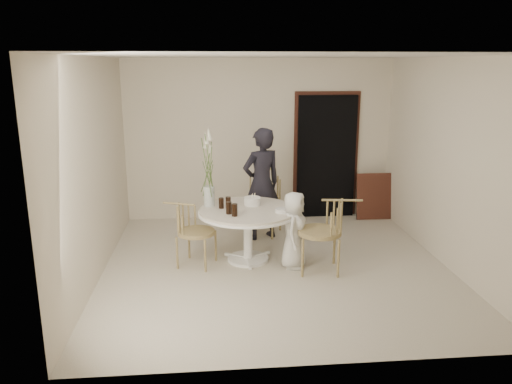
{
  "coord_description": "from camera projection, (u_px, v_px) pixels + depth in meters",
  "views": [
    {
      "loc": [
        -0.82,
        -6.11,
        2.62
      ],
      "look_at": [
        -0.24,
        0.3,
        0.95
      ],
      "focal_mm": 35.0,
      "sensor_mm": 36.0,
      "label": 1
    }
  ],
  "objects": [
    {
      "name": "cola_tumbler_a",
      "position": [
        229.0,
        208.0,
        6.41
      ],
      "size": [
        0.08,
        0.08,
        0.16
      ],
      "primitive_type": "cylinder",
      "rotation": [
        0.0,
        0.0,
        0.07
      ],
      "color": "black",
      "rests_on": "table"
    },
    {
      "name": "picture_frame",
      "position": [
        374.0,
        196.0,
        8.57
      ],
      "size": [
        0.6,
        0.19,
        0.79
      ],
      "primitive_type": "cube",
      "rotation": [
        -0.17,
        0.0,
        -0.01
      ],
      "color": "#52251C",
      "rests_on": "ground"
    },
    {
      "name": "birthday_cake",
      "position": [
        252.0,
        201.0,
        6.83
      ],
      "size": [
        0.23,
        0.23,
        0.16
      ],
      "rotation": [
        0.0,
        0.0,
        -0.03
      ],
      "color": "white",
      "rests_on": "table"
    },
    {
      "name": "boy",
      "position": [
        294.0,
        230.0,
        6.48
      ],
      "size": [
        0.47,
        0.58,
        1.02
      ],
      "primitive_type": "imported",
      "rotation": [
        0.0,
        0.0,
        1.24
      ],
      "color": "silver",
      "rests_on": "ground"
    },
    {
      "name": "cola_tumbler_b",
      "position": [
        235.0,
        210.0,
        6.32
      ],
      "size": [
        0.1,
        0.1,
        0.16
      ],
      "primitive_type": "cylinder",
      "rotation": [
        0.0,
        0.0,
        0.35
      ],
      "color": "black",
      "rests_on": "table"
    },
    {
      "name": "table",
      "position": [
        248.0,
        217.0,
        6.67
      ],
      "size": [
        1.33,
        1.33,
        0.73
      ],
      "color": "white",
      "rests_on": "ground"
    },
    {
      "name": "chair_right",
      "position": [
        331.0,
        224.0,
        6.34
      ],
      "size": [
        0.62,
        0.58,
        0.97
      ],
      "rotation": [
        0.0,
        0.0,
        -1.7
      ],
      "color": "tan",
      "rests_on": "ground"
    },
    {
      "name": "doorway",
      "position": [
        326.0,
        157.0,
        8.57
      ],
      "size": [
        1.0,
        0.1,
        2.1
      ],
      "primitive_type": "cube",
      "color": "black",
      "rests_on": "ground"
    },
    {
      "name": "door_trim",
      "position": [
        326.0,
        153.0,
        8.59
      ],
      "size": [
        1.12,
        0.03,
        2.22
      ],
      "primitive_type": "cube",
      "color": "#52251C",
      "rests_on": "ground"
    },
    {
      "name": "girl",
      "position": [
        262.0,
        184.0,
        7.5
      ],
      "size": [
        0.73,
        0.62,
        1.7
      ],
      "primitive_type": "imported",
      "rotation": [
        0.0,
        0.0,
        3.55
      ],
      "color": "black",
      "rests_on": "ground"
    },
    {
      "name": "cola_tumbler_c",
      "position": [
        221.0,
        203.0,
        6.66
      ],
      "size": [
        0.08,
        0.08,
        0.15
      ],
      "primitive_type": "cylinder",
      "rotation": [
        0.0,
        0.0,
        -0.19
      ],
      "color": "black",
      "rests_on": "table"
    },
    {
      "name": "flower_vase",
      "position": [
        209.0,
        176.0,
        6.69
      ],
      "size": [
        0.15,
        0.15,
        1.08
      ],
      "rotation": [
        0.0,
        0.0,
        0.27
      ],
      "color": "#B7C1BB",
      "rests_on": "table"
    },
    {
      "name": "plate_stack",
      "position": [
        282.0,
        210.0,
        6.5
      ],
      "size": [
        0.23,
        0.23,
        0.05
      ],
      "primitive_type": "cylinder",
      "rotation": [
        0.0,
        0.0,
        -0.27
      ],
      "color": "white",
      "rests_on": "table"
    },
    {
      "name": "cola_tumbler_d",
      "position": [
        228.0,
        202.0,
        6.69
      ],
      "size": [
        0.09,
        0.09,
        0.15
      ],
      "primitive_type": "cylinder",
      "rotation": [
        0.0,
        0.0,
        -0.33
      ],
      "color": "black",
      "rests_on": "table"
    },
    {
      "name": "ground",
      "position": [
        276.0,
        266.0,
        6.62
      ],
      "size": [
        4.5,
        4.5,
        0.0
      ],
      "primitive_type": "plane",
      "color": "beige",
      "rests_on": "ground"
    },
    {
      "name": "chair_left",
      "position": [
        188.0,
        225.0,
        6.57
      ],
      "size": [
        0.61,
        0.58,
        0.85
      ],
      "rotation": [
        0.0,
        0.0,
        1.21
      ],
      "color": "tan",
      "rests_on": "ground"
    },
    {
      "name": "chair_far",
      "position": [
        265.0,
        192.0,
        7.89
      ],
      "size": [
        0.68,
        0.71,
        0.98
      ],
      "rotation": [
        0.0,
        0.0,
        -0.41
      ],
      "color": "tan",
      "rests_on": "ground"
    },
    {
      "name": "room_shell",
      "position": [
        277.0,
        146.0,
        6.21
      ],
      "size": [
        4.5,
        4.5,
        4.5
      ],
      "color": "silver",
      "rests_on": "ground"
    }
  ]
}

